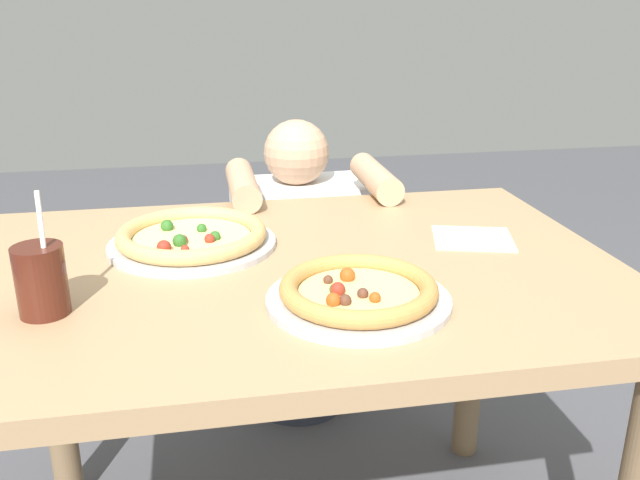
{
  "coord_description": "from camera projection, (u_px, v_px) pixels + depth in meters",
  "views": [
    {
      "loc": [
        -0.16,
        -1.17,
        1.23
      ],
      "look_at": [
        0.06,
        0.04,
        0.78
      ],
      "focal_mm": 38.15,
      "sensor_mm": 36.0,
      "label": 1
    }
  ],
  "objects": [
    {
      "name": "drink_cup_colored",
      "position": [
        41.0,
        280.0,
        1.06
      ],
      "size": [
        0.08,
        0.08,
        0.2
      ],
      "color": "#4C1E14",
      "rests_on": "dining_table"
    },
    {
      "name": "paper_napkin",
      "position": [
        473.0,
        238.0,
        1.41
      ],
      "size": [
        0.19,
        0.18,
        0.0
      ],
      "primitive_type": "cube",
      "rotation": [
        0.0,
        0.0,
        -0.28
      ],
      "color": "white",
      "rests_on": "dining_table"
    },
    {
      "name": "diner_seated",
      "position": [
        298.0,
        284.0,
        2.04
      ],
      "size": [
        0.41,
        0.52,
        0.9
      ],
      "color": "#333847",
      "rests_on": "ground"
    },
    {
      "name": "dining_table",
      "position": [
        293.0,
        318.0,
        1.31
      ],
      "size": [
        1.24,
        0.86,
        0.75
      ],
      "color": "tan",
      "rests_on": "ground"
    },
    {
      "name": "pizza_near",
      "position": [
        358.0,
        293.0,
        1.11
      ],
      "size": [
        0.3,
        0.3,
        0.04
      ],
      "color": "#B7B7BC",
      "rests_on": "dining_table"
    },
    {
      "name": "pizza_far",
      "position": [
        192.0,
        237.0,
        1.36
      ],
      "size": [
        0.33,
        0.33,
        0.04
      ],
      "color": "#B7B7BC",
      "rests_on": "dining_table"
    }
  ]
}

